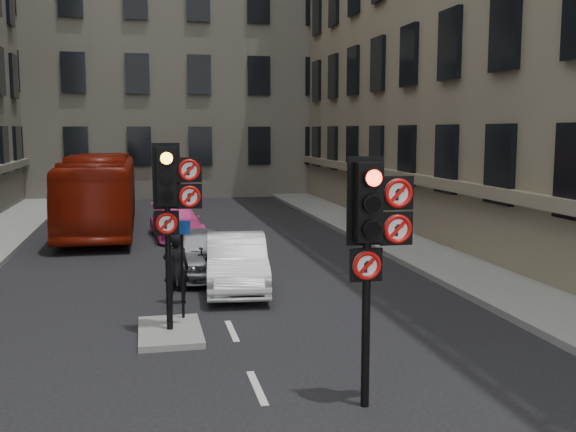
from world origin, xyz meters
name	(u,v)px	position (x,y,z in m)	size (l,w,h in m)	color
pavement_right	(427,251)	(7.20, 12.00, 0.08)	(3.00, 50.00, 0.16)	gray
centre_island	(170,332)	(-1.20, 5.00, 0.06)	(1.20, 2.00, 0.12)	gray
building_far	(165,36)	(0.00, 38.00, 10.00)	(30.00, 14.00, 20.00)	slate
signal_near	(373,228)	(1.49, 0.99, 2.58)	(0.91, 0.40, 3.58)	black
signal_far	(172,196)	(-1.11, 4.99, 2.70)	(0.91, 0.40, 3.58)	black
car_silver	(201,252)	(-0.16, 10.19, 0.65)	(1.53, 3.80, 1.29)	#9C9EA3
car_white	(237,262)	(0.57, 8.46, 0.68)	(1.43, 4.11, 1.36)	silver
car_pink	(176,222)	(-0.50, 16.85, 0.59)	(1.65, 4.07, 1.18)	#F0469C
bus_red	(100,193)	(-3.30, 19.13, 1.49)	(2.51, 10.72, 2.99)	maroon
motorcycle	(204,268)	(-0.19, 8.93, 0.48)	(0.45, 1.59, 0.95)	black
motorcyclist	(176,268)	(-0.95, 7.41, 0.81)	(0.59, 0.39, 1.61)	black
info_sign	(182,255)	(-0.90, 5.73, 1.42)	(0.35, 0.11, 2.01)	black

